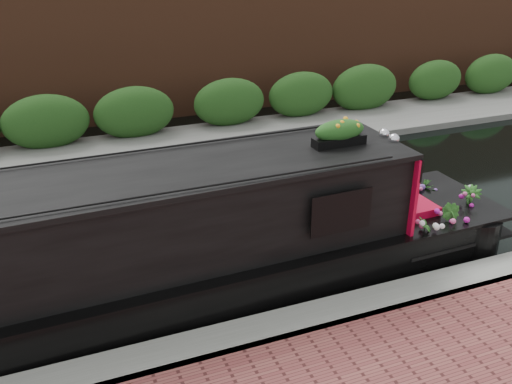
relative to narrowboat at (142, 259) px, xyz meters
name	(u,v)px	position (x,y,z in m)	size (l,w,h in m)	color
ground	(202,228)	(1.40, 1.93, -0.78)	(80.00, 80.00, 0.00)	black
near_bank_coping	(276,340)	(1.40, -1.37, -0.78)	(40.00, 0.60, 0.50)	gray
far_bank_path	(151,152)	(1.40, 6.13, -0.78)	(40.00, 2.40, 0.34)	#63635F
far_hedge	(143,140)	(1.40, 7.03, -0.78)	(40.00, 1.10, 2.80)	#204717
far_brick_wall	(128,118)	(1.40, 9.13, -0.78)	(40.00, 1.00, 8.00)	#532E1C
narrowboat	(142,259)	(0.00, 0.00, 0.00)	(11.15, 2.21, 2.61)	black
rope_fender	(479,224)	(5.90, 0.00, -0.62)	(0.32, 0.32, 0.37)	brown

